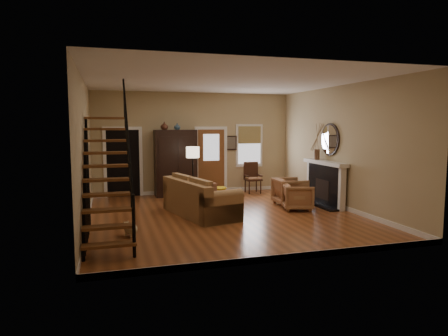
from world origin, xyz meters
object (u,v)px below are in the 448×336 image
object	(u,v)px
armchair_left	(298,197)
coffee_table	(218,202)
floor_lamp	(193,175)
armchair_right	(290,192)
side_chair	(253,178)
armoire	(176,163)
sofa	(200,198)

from	to	relation	value
armchair_left	coffee_table	bearing A→B (deg)	93.64
coffee_table	floor_lamp	xyz separation A→B (m)	(-0.42, 1.15, 0.57)
armchair_left	armchair_right	xyz separation A→B (m)	(0.10, 0.67, 0.04)
armchair_right	side_chair	size ratio (longest dim) A/B	0.82
coffee_table	armchair_right	size ratio (longest dim) A/B	1.54
armchair_left	floor_lamp	xyz separation A→B (m)	(-2.49, 1.61, 0.47)
side_chair	armchair_left	bearing A→B (deg)	-85.94
armchair_right	coffee_table	bearing A→B (deg)	97.49
armoire	sofa	xyz separation A→B (m)	(0.13, -2.93, -0.61)
sofa	armchair_right	xyz separation A→B (m)	(2.72, 0.55, -0.06)
sofa	armoire	bearing A→B (deg)	78.45
coffee_table	armchair_right	xyz separation A→B (m)	(2.17, 0.21, 0.13)
coffee_table	armchair_left	size ratio (longest dim) A/B	1.69
coffee_table	armchair_left	world-z (taller)	armchair_left
coffee_table	armchair_right	distance (m)	2.18
armchair_right	side_chair	distance (m)	2.20
coffee_table	armchair_right	bearing A→B (deg)	5.61
armoire	armchair_left	xyz separation A→B (m)	(2.75, -3.05, -0.70)
coffee_table	side_chair	size ratio (longest dim) A/B	1.26
armoire	armchair_left	bearing A→B (deg)	-47.93
armoire	floor_lamp	bearing A→B (deg)	-79.76
sofa	side_chair	size ratio (longest dim) A/B	2.33
armchair_left	floor_lamp	bearing A→B (deg)	73.26
coffee_table	armoire	bearing A→B (deg)	104.75
sofa	side_chair	world-z (taller)	side_chair
armchair_left	armoire	bearing A→B (deg)	58.24
armchair_left	armchair_right	bearing A→B (deg)	7.91
coffee_table	floor_lamp	world-z (taller)	floor_lamp
floor_lamp	side_chair	distance (m)	2.62
floor_lamp	side_chair	world-z (taller)	floor_lamp
armchair_left	side_chair	bearing A→B (deg)	20.23
armchair_right	floor_lamp	bearing A→B (deg)	71.93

